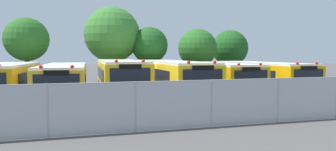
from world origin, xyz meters
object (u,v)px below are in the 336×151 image
object	(u,v)px
school_bus_4	(217,78)
tree_1	(26,40)
school_bus_0	(7,82)
school_bus_3	(171,78)
tree_3	(149,46)
tree_5	(230,48)
traffic_cone	(120,120)
school_bus_1	(65,82)
tree_2	(112,34)
tree_4	(197,48)
school_bus_2	(120,79)
school_bus_5	(260,77)

from	to	relation	value
school_bus_4	tree_1	distance (m)	15.66
school_bus_0	school_bus_3	xyz separation A→B (m)	(9.97, -0.05, 0.05)
tree_3	tree_5	distance (m)	9.38
school_bus_4	tree_5	xyz separation A→B (m)	(5.96, 9.74, 2.32)
traffic_cone	school_bus_1	bearing A→B (deg)	109.14
school_bus_0	tree_2	distance (m)	11.65
tree_5	school_bus_0	bearing A→B (deg)	-153.02
school_bus_4	tree_2	xyz separation A→B (m)	(-6.45, 8.57, 3.51)
tree_1	tree_4	bearing A→B (deg)	2.58
tree_3	school_bus_0	bearing A→B (deg)	-142.25
school_bus_0	school_bus_2	distance (m)	6.62
school_bus_1	school_bus_2	size ratio (longest dim) A/B	1.06
school_bus_4	school_bus_3	bearing A→B (deg)	3.89
school_bus_5	tree_2	xyz separation A→B (m)	(-9.72, 8.79, 3.49)
school_bus_0	tree_5	distance (m)	21.84
tree_1	school_bus_4	bearing A→B (deg)	-28.93
tree_3	tree_5	world-z (taller)	tree_5
school_bus_0	school_bus_5	world-z (taller)	school_bus_0
school_bus_3	tree_3	size ratio (longest dim) A/B	2.12
school_bus_3	tree_1	size ratio (longest dim) A/B	1.94
school_bus_5	school_bus_4	bearing A→B (deg)	-4.99
tree_1	tree_5	world-z (taller)	tree_1
tree_2	traffic_cone	world-z (taller)	tree_2
school_bus_2	school_bus_3	bearing A→B (deg)	177.48
school_bus_3	tree_1	xyz separation A→B (m)	(-10.05, 7.61, 2.76)
school_bus_0	school_bus_1	distance (m)	3.20
tree_3	tree_4	size ratio (longest dim) A/B	1.00
school_bus_5	tree_3	distance (m)	10.58
school_bus_0	tree_3	size ratio (longest dim) A/B	1.72
school_bus_1	tree_2	distance (m)	10.04
school_bus_0	tree_3	world-z (taller)	tree_3
school_bus_4	tree_1	bearing A→B (deg)	-27.67
tree_3	tree_4	bearing A→B (deg)	4.16
school_bus_3	tree_2	xyz separation A→B (m)	(-3.02, 8.72, 3.42)
school_bus_1	tree_5	world-z (taller)	tree_5
tree_4	tree_3	bearing A→B (deg)	-175.84
tree_1	tree_5	xyz separation A→B (m)	(19.43, 2.29, -0.52)
school_bus_3	tree_4	world-z (taller)	tree_4
tree_4	traffic_cone	distance (m)	18.31
tree_1	tree_3	xyz separation A→B (m)	(10.26, 0.33, -0.40)
school_bus_2	school_bus_4	bearing A→B (deg)	-179.39
traffic_cone	tree_4	bearing A→B (deg)	58.70
school_bus_3	tree_2	world-z (taller)	tree_2
tree_1	tree_2	world-z (taller)	tree_2
school_bus_2	tree_4	bearing A→B (deg)	-135.20
school_bus_4	traffic_cone	size ratio (longest dim) A/B	15.98
school_bus_0	school_bus_1	world-z (taller)	school_bus_0
tree_2	traffic_cone	xyz separation A→B (m)	(-1.25, -15.82, -4.54)
school_bus_2	tree_2	bearing A→B (deg)	-91.23
school_bus_2	tree_4	size ratio (longest dim) A/B	1.79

